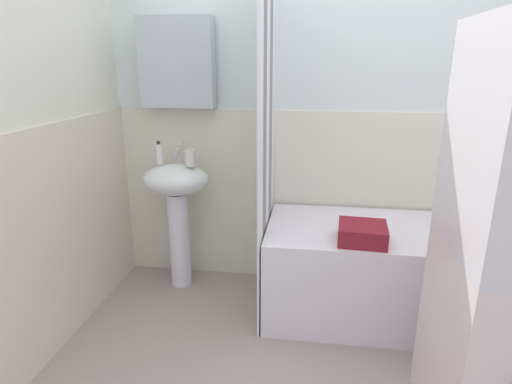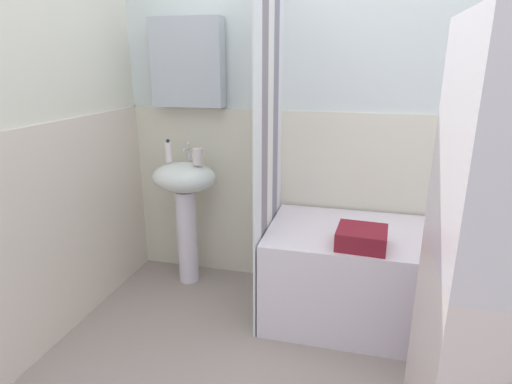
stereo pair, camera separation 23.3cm
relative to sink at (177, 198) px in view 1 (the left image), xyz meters
name	(u,v)px [view 1 (the left image)]	position (x,y,z in m)	size (l,w,h in m)	color
wall_back_tiled	(337,120)	(1.03, 0.23, 0.51)	(3.60, 0.18, 2.40)	silver
wall_left_tiled	(34,143)	(-0.47, -0.69, 0.48)	(0.07, 1.81, 2.40)	silver
sink	(177,198)	(0.00, 0.00, 0.00)	(0.44, 0.34, 0.86)	white
faucet	(179,153)	(0.00, 0.08, 0.29)	(0.03, 0.12, 0.12)	silver
soap_dispenser	(159,154)	(-0.11, 0.01, 0.30)	(0.04, 0.04, 0.15)	white
toothbrush_cup	(191,158)	(0.11, -0.02, 0.28)	(0.07, 0.07, 0.11)	white
bathtub	(384,272)	(1.34, -0.17, -0.35)	(1.42, 0.72, 0.56)	white
shower_curtain	(267,152)	(0.62, -0.17, 0.37)	(0.01, 0.72, 2.00)	white
conditioner_bottle	(483,203)	(1.96, 0.12, 0.02)	(0.06, 0.06, 0.19)	white
body_wash_bottle	(464,205)	(1.85, 0.12, 0.00)	(0.06, 0.06, 0.16)	gold
towel_folded	(362,233)	(1.17, -0.38, -0.02)	(0.26, 0.24, 0.10)	maroon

